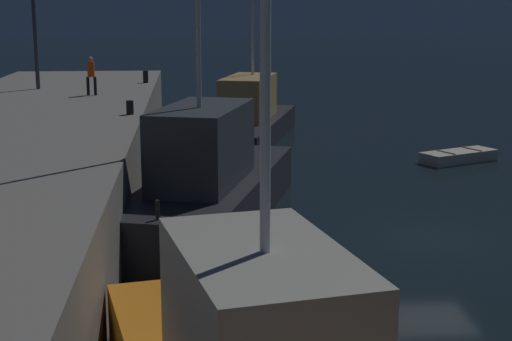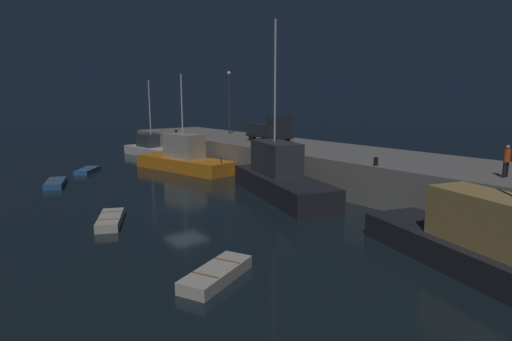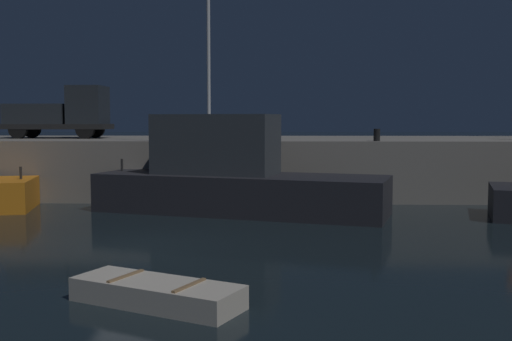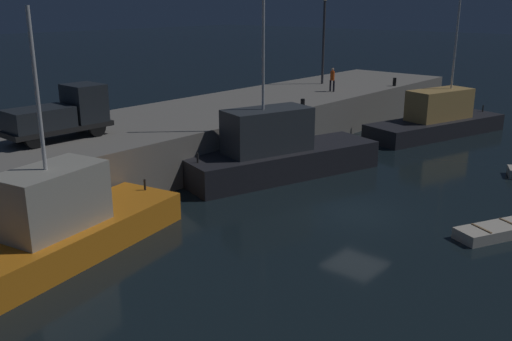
{
  "view_description": "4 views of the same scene",
  "coord_description": "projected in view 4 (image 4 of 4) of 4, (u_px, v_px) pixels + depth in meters",
  "views": [
    {
      "loc": [
        -21.08,
        7.03,
        6.67
      ],
      "look_at": [
        4.17,
        4.8,
        1.29
      ],
      "focal_mm": 54.07,
      "sensor_mm": 36.0,
      "label": 1
    },
    {
      "loc": [
        24.13,
        -12.93,
        7.01
      ],
      "look_at": [
        1.24,
        5.03,
        1.85
      ],
      "focal_mm": 29.21,
      "sensor_mm": 36.0,
      "label": 2
    },
    {
      "loc": [
        3.74,
        -17.19,
        3.62
      ],
      "look_at": [
        3.08,
        8.1,
        1.5
      ],
      "focal_mm": 43.02,
      "sensor_mm": 36.0,
      "label": 3
    },
    {
      "loc": [
        -20.9,
        -12.02,
        9.19
      ],
      "look_at": [
        -0.77,
        5.43,
        1.18
      ],
      "focal_mm": 39.34,
      "sensor_mm": 36.0,
      "label": 4
    }
  ],
  "objects": [
    {
      "name": "fishing_boat_blue",
      "position": [
        55.0,
        230.0,
        20.59
      ],
      "size": [
        11.47,
        5.3,
        9.1
      ],
      "color": "orange",
      "rests_on": "ground"
    },
    {
      "name": "utility_truck",
      "position": [
        62.0,
        114.0,
        27.53
      ],
      "size": [
        5.22,
        2.04,
        2.57
      ],
      "color": "black",
      "rests_on": "pier_quay"
    },
    {
      "name": "bollard_east",
      "position": [
        303.0,
        103.0,
        36.22
      ],
      "size": [
        0.28,
        0.28,
        0.53
      ],
      "primitive_type": "cylinder",
      "color": "black",
      "rests_on": "pier_quay"
    },
    {
      "name": "fishing_boat_orange",
      "position": [
        278.0,
        152.0,
        30.56
      ],
      "size": [
        11.72,
        6.35,
        12.3
      ],
      "color": "#232328",
      "rests_on": "ground"
    },
    {
      "name": "ground_plane",
      "position": [
        358.0,
        214.0,
        25.31
      ],
      "size": [
        320.0,
        320.0,
        0.0
      ],
      "primitive_type": "plane",
      "color": "black"
    },
    {
      "name": "bollard_west",
      "position": [
        394.0,
        82.0,
        45.34
      ],
      "size": [
        0.28,
        0.28,
        0.65
      ],
      "primitive_type": "cylinder",
      "color": "black",
      "rests_on": "pier_quay"
    },
    {
      "name": "dockworker",
      "position": [
        332.0,
        78.0,
        42.29
      ],
      "size": [
        0.36,
        0.47,
        1.77
      ],
      "color": "black",
      "rests_on": "pier_quay"
    },
    {
      "name": "lamp_post_east",
      "position": [
        324.0,
        32.0,
        45.49
      ],
      "size": [
        0.44,
        0.44,
        7.03
      ],
      "color": "#38383D",
      "rests_on": "pier_quay"
    },
    {
      "name": "fishing_boat_white",
      "position": [
        437.0,
        119.0,
        40.14
      ],
      "size": [
        11.88,
        6.22,
        10.09
      ],
      "color": "#232328",
      "rests_on": "ground"
    },
    {
      "name": "pier_quay",
      "position": [
        165.0,
        140.0,
        33.24
      ],
      "size": [
        58.02,
        9.0,
        2.68
      ],
      "color": "gray",
      "rests_on": "ground"
    },
    {
      "name": "rowboat_white_mid",
      "position": [
        495.0,
        231.0,
        22.85
      ],
      "size": [
        3.62,
        2.57,
        0.51
      ],
      "color": "beige",
      "rests_on": "ground"
    }
  ]
}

